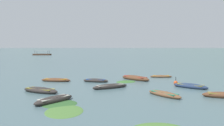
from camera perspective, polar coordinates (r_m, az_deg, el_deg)
The scene contains 19 objects.
ground_plane at distance 1506.76m, azimuth -6.95°, elevation 3.92°, with size 6000.00×6000.00×0.00m, color #476066.
mountain_1 at distance 2182.41m, azimuth -20.17°, elevation 6.56°, with size 674.00×674.00×213.87m, color slate.
mountain_2 at distance 2035.50m, azimuth 6.07°, elevation 6.56°, with size 615.37×615.37×184.51m, color slate.
mountain_3 at distance 2423.12m, azimuth 26.65°, elevation 9.82°, with size 2088.23×2088.23×527.38m, color #56665B.
rowboat_0 at distance 20.95m, azimuth 26.89°, elevation -7.42°, with size 3.64×2.17×0.59m.
rowboat_1 at distance 19.81m, azimuth 13.30°, elevation -7.80°, with size 2.57×3.54×0.51m.
rowboat_2 at distance 22.88m, azimuth -0.46°, elevation -6.04°, with size 4.04×2.35×0.57m.
rowboat_3 at distance 28.25m, azimuth -14.22°, elevation -4.26°, with size 3.88×2.02×0.51m.
rowboat_4 at distance 27.02m, azimuth -4.21°, elevation -4.52°, with size 3.27×2.01×0.51m.
rowboat_5 at distance 31.78m, azimuth 12.48°, elevation -3.38°, with size 3.15×1.25×0.39m.
rowboat_6 at distance 28.80m, azimuth 6.00°, elevation -3.88°, with size 3.66×4.34×0.71m.
rowboat_7 at distance 17.78m, azimuth -14.66°, elevation -9.12°, with size 3.22×3.27×0.59m.
rowboat_8 at distance 21.87m, azimuth -17.89°, elevation -6.70°, with size 3.96×3.16×0.60m.
rowboat_9 at distance 24.46m, azimuth 19.49°, elevation -5.61°, with size 3.29×3.43×0.57m.
ferry_0 at distance 121.53m, azimuth -17.51°, elevation 2.14°, with size 9.34×4.88×2.54m.
mooring_buoy at distance 26.76m, azimuth 16.04°, elevation -4.88°, with size 0.47×0.47×0.92m.
weed_patch_0 at distance 27.07m, azimuth 3.58°, elevation -4.85°, with size 2.64×1.97×0.14m, color #38662D.
weed_patch_1 at distance 15.23m, azimuth -12.15°, elevation -12.03°, with size 3.15×2.50×0.14m, color #477033.
weed_patch_3 at distance 17.14m, azimuth -13.30°, elevation -10.22°, with size 2.53×2.59×0.14m, color #2D5628.
Camera 1 is at (-1.41, -6.75, 4.21)m, focal length 35.61 mm.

